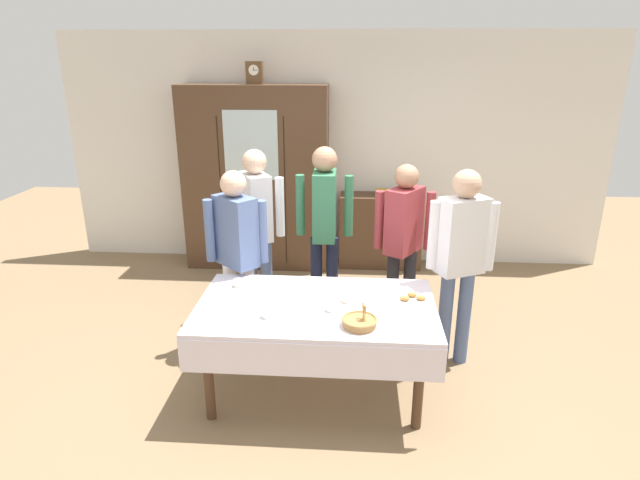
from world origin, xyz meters
The scene contains 20 objects.
ground_plane centered at (0.00, 0.00, 0.00)m, with size 12.00×12.00×0.00m, color #846B4C.
back_wall centered at (0.00, 2.65, 1.35)m, with size 6.40×0.10×2.70m, color silver.
dining_table centered at (0.00, -0.24, 0.64)m, with size 1.71×1.01×0.73m.
wall_cabinet centered at (-0.90, 2.35, 1.06)m, with size 1.67×0.46×2.13m.
mantel_clock centered at (-0.87, 2.35, 2.25)m, with size 0.18×0.11×0.24m.
bookshelf_low centered at (0.57, 2.41, 0.44)m, with size 0.97×0.35×0.88m.
book_stack centered at (0.57, 2.41, 0.91)m, with size 0.16×0.22×0.06m.
tea_cup_mid_right centered at (-0.62, 0.05, 0.76)m, with size 0.13×0.13×0.06m.
tea_cup_far_right centered at (0.22, -0.16, 0.76)m, with size 0.13×0.13×0.06m.
tea_cup_far_left centered at (-0.31, -0.43, 0.76)m, with size 0.13×0.13×0.06m.
tea_cup_near_right centered at (0.12, -0.31, 0.76)m, with size 0.13×0.13×0.06m.
bread_basket centered at (0.31, -0.50, 0.77)m, with size 0.24×0.24×0.16m.
pastry_plate centered at (0.70, -0.10, 0.75)m, with size 0.28×0.28×0.05m.
spoon_mid_right centered at (0.47, -0.09, 0.74)m, with size 0.12×0.02×0.01m.
spoon_center centered at (0.01, -0.02, 0.74)m, with size 0.12×0.02×0.01m.
person_by_cabinet centered at (1.09, 0.31, 0.99)m, with size 0.52×0.33×1.63m.
person_behind_table_left centered at (-0.70, 0.41, 0.95)m, with size 0.52×0.39×1.57m.
person_beside_shelf centered at (-0.01, 0.98, 1.02)m, with size 0.52×0.36×1.67m.
person_behind_table_right centered at (0.70, 0.83, 0.94)m, with size 0.52×0.41×1.56m.
person_near_right_end centered at (-0.64, 0.98, 1.00)m, with size 0.52×0.41×1.64m.
Camera 1 is at (0.27, -3.57, 2.42)m, focal length 29.35 mm.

